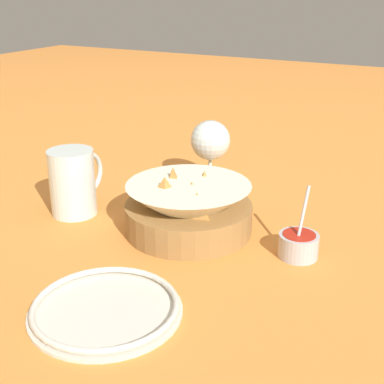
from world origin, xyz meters
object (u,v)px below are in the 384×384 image
at_px(sauce_cup, 298,245).
at_px(beer_mug, 73,184).
at_px(wine_glass, 210,143).
at_px(food_basket, 191,209).
at_px(side_plate, 106,308).

xyz_separation_m(sauce_cup, beer_mug, (-0.03, 0.40, 0.03)).
bearing_deg(sauce_cup, wine_glass, 50.44).
bearing_deg(food_basket, beer_mug, 98.62).
relative_size(sauce_cup, side_plate, 0.54).
height_order(food_basket, side_plate, food_basket).
xyz_separation_m(food_basket, wine_glass, (0.20, 0.06, 0.05)).
distance_m(beer_mug, side_plate, 0.33).
xyz_separation_m(wine_glass, beer_mug, (-0.23, 0.15, -0.04)).
distance_m(wine_glass, side_plate, 0.47).
height_order(wine_glass, side_plate, wine_glass).
bearing_deg(food_basket, wine_glass, 17.50).
relative_size(food_basket, wine_glass, 1.54).
distance_m(food_basket, side_plate, 0.26).
bearing_deg(wine_glass, food_basket, -162.50).
height_order(food_basket, beer_mug, beer_mug).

